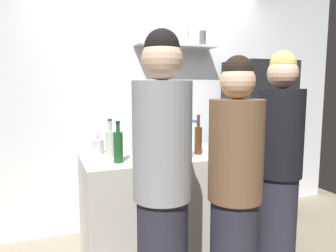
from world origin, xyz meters
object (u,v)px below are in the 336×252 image
at_px(wine_bottle_amber_glass, 198,139).
at_px(person_brown_jacket, 235,193).
at_px(refrigerator, 257,142).
at_px(wine_bottle_green_glass, 118,146).
at_px(water_bottle_plastic, 194,136).
at_px(utensil_holder, 98,146).
at_px(person_blonde, 278,169).
at_px(baking_pan, 170,153).
at_px(wine_bottle_pale_glass, 110,143).
at_px(person_grey_hoodie, 162,188).
at_px(wine_bottle_dark_glass, 222,138).

bearing_deg(wine_bottle_amber_glass, person_brown_jacket, -100.06).
relative_size(refrigerator, wine_bottle_green_glass, 5.41).
bearing_deg(wine_bottle_green_glass, wine_bottle_amber_glass, 4.18).
bearing_deg(water_bottle_plastic, person_brown_jacket, -102.30).
height_order(wine_bottle_amber_glass, person_brown_jacket, person_brown_jacket).
xyz_separation_m(utensil_holder, wine_bottle_amber_glass, (0.81, -0.35, 0.07)).
height_order(water_bottle_plastic, person_blonde, person_blonde).
height_order(baking_pan, water_bottle_plastic, water_bottle_plastic).
xyz_separation_m(wine_bottle_pale_glass, person_blonde, (1.13, -0.71, -0.15)).
bearing_deg(person_blonde, wine_bottle_amber_glass, -47.67).
height_order(refrigerator, person_brown_jacket, refrigerator).
distance_m(refrigerator, wine_bottle_amber_glass, 1.04).
bearing_deg(person_grey_hoodie, wine_bottle_dark_glass, -24.14).
bearing_deg(wine_bottle_pale_glass, utensil_holder, 107.77).
relative_size(water_bottle_plastic, person_brown_jacket, 0.16).
bearing_deg(refrigerator, wine_bottle_dark_glass, -148.95).
bearing_deg(water_bottle_plastic, person_blonde, -70.30).
xyz_separation_m(refrigerator, utensil_holder, (-1.74, -0.07, 0.09)).
xyz_separation_m(wine_bottle_dark_glass, person_blonde, (0.15, -0.58, -0.15)).
height_order(refrigerator, wine_bottle_dark_glass, refrigerator).
relative_size(wine_bottle_pale_glass, wine_bottle_dark_glass, 0.99).
distance_m(wine_bottle_amber_glass, wine_bottle_dark_glass, 0.25).
distance_m(utensil_holder, person_grey_hoodie, 1.15).
distance_m(refrigerator, wine_bottle_dark_glass, 0.82).
bearing_deg(wine_bottle_dark_glass, baking_pan, 179.24).
bearing_deg(wine_bottle_pale_glass, wine_bottle_dark_glass, -7.39).
bearing_deg(person_brown_jacket, refrigerator, -26.35).
relative_size(wine_bottle_pale_glass, person_brown_jacket, 0.19).
height_order(refrigerator, wine_bottle_amber_glass, refrigerator).
relative_size(baking_pan, utensil_holder, 1.53).
bearing_deg(water_bottle_plastic, baking_pan, -144.17).
distance_m(utensil_holder, wine_bottle_amber_glass, 0.89).
distance_m(refrigerator, water_bottle_plastic, 0.87).
relative_size(wine_bottle_pale_glass, water_bottle_plastic, 1.21).
distance_m(wine_bottle_green_glass, water_bottle_plastic, 0.87).
bearing_deg(person_grey_hoodie, wine_bottle_pale_glass, 30.79).
distance_m(utensil_holder, water_bottle_plastic, 0.91).
relative_size(wine_bottle_pale_glass, wine_bottle_green_glass, 1.00).
bearing_deg(wine_bottle_amber_glass, wine_bottle_green_glass, -175.82).
bearing_deg(person_blonde, person_grey_hoodie, 19.76).
relative_size(utensil_holder, person_brown_jacket, 0.13).
xyz_separation_m(utensil_holder, wine_bottle_green_glass, (0.09, -0.41, 0.07)).
height_order(utensil_holder, person_blonde, person_blonde).
distance_m(water_bottle_plastic, person_blonde, 0.90).
relative_size(refrigerator, wine_bottle_pale_glass, 5.43).
relative_size(person_blonde, person_grey_hoodie, 0.97).
bearing_deg(baking_pan, person_blonde, -42.51).
bearing_deg(person_blonde, wine_bottle_green_glass, -17.20).
relative_size(wine_bottle_amber_glass, person_blonde, 0.20).
height_order(wine_bottle_green_glass, person_grey_hoodie, person_grey_hoodie).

